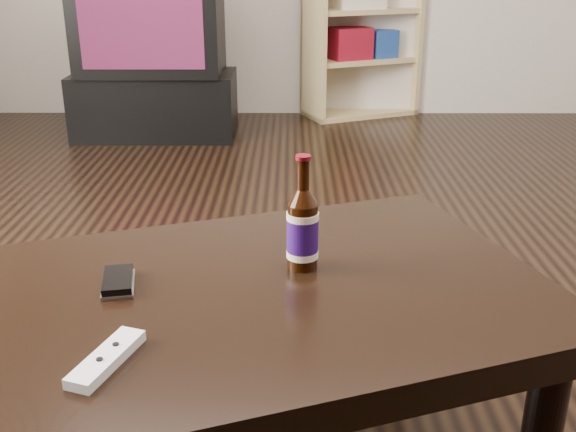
{
  "coord_description": "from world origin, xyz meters",
  "views": [
    {
      "loc": [
        -0.17,
        -1.91,
        1.11
      ],
      "look_at": [
        -0.18,
        -0.63,
        0.61
      ],
      "focal_mm": 42.0,
      "sensor_mm": 36.0,
      "label": 1
    }
  ],
  "objects_px": {
    "beer_bottle": "(303,229)",
    "phone": "(118,282)",
    "bookshelf": "(360,6)",
    "coffee_table": "(216,323)",
    "remote": "(107,359)",
    "tv": "(150,19)",
    "tv_stand": "(156,105)"
  },
  "relations": [
    {
      "from": "tv_stand",
      "to": "tv",
      "type": "height_order",
      "value": "tv"
    },
    {
      "from": "coffee_table",
      "to": "remote",
      "type": "distance_m",
      "value": 0.29
    },
    {
      "from": "tv_stand",
      "to": "phone",
      "type": "height_order",
      "value": "phone"
    },
    {
      "from": "tv_stand",
      "to": "tv",
      "type": "distance_m",
      "value": 0.53
    },
    {
      "from": "tv_stand",
      "to": "beer_bottle",
      "type": "relative_size",
      "value": 4.13
    },
    {
      "from": "bookshelf",
      "to": "phone",
      "type": "distance_m",
      "value": 3.8
    },
    {
      "from": "coffee_table",
      "to": "bookshelf",
      "type": "bearing_deg",
      "value": 80.51
    },
    {
      "from": "tv",
      "to": "beer_bottle",
      "type": "relative_size",
      "value": 3.58
    },
    {
      "from": "bookshelf",
      "to": "coffee_table",
      "type": "distance_m",
      "value": 3.8
    },
    {
      "from": "tv_stand",
      "to": "phone",
      "type": "distance_m",
      "value": 3.12
    },
    {
      "from": "phone",
      "to": "remote",
      "type": "height_order",
      "value": "same"
    },
    {
      "from": "tv",
      "to": "beer_bottle",
      "type": "xyz_separation_m",
      "value": [
        0.89,
        -2.97,
        -0.15
      ]
    },
    {
      "from": "tv_stand",
      "to": "beer_bottle",
      "type": "height_order",
      "value": "beer_bottle"
    },
    {
      "from": "phone",
      "to": "remote",
      "type": "relative_size",
      "value": 0.74
    },
    {
      "from": "bookshelf",
      "to": "coffee_table",
      "type": "bearing_deg",
      "value": -122.87
    },
    {
      "from": "remote",
      "to": "bookshelf",
      "type": "bearing_deg",
      "value": 97.9
    },
    {
      "from": "tv",
      "to": "phone",
      "type": "xyz_separation_m",
      "value": [
        0.52,
        -3.06,
        -0.23
      ]
    },
    {
      "from": "coffee_table",
      "to": "beer_bottle",
      "type": "height_order",
      "value": "beer_bottle"
    },
    {
      "from": "tv_stand",
      "to": "remote",
      "type": "relative_size",
      "value": 5.86
    },
    {
      "from": "tv",
      "to": "beer_bottle",
      "type": "bearing_deg",
      "value": -73.71
    },
    {
      "from": "tv",
      "to": "coffee_table",
      "type": "distance_m",
      "value": 3.19
    },
    {
      "from": "tv_stand",
      "to": "bookshelf",
      "type": "distance_m",
      "value": 1.59
    },
    {
      "from": "beer_bottle",
      "to": "phone",
      "type": "xyz_separation_m",
      "value": [
        -0.37,
        -0.09,
        -0.08
      ]
    },
    {
      "from": "beer_bottle",
      "to": "phone",
      "type": "bearing_deg",
      "value": -166.49
    },
    {
      "from": "coffee_table",
      "to": "phone",
      "type": "xyz_separation_m",
      "value": [
        -0.19,
        0.03,
        0.07
      ]
    },
    {
      "from": "tv_stand",
      "to": "beer_bottle",
      "type": "xyz_separation_m",
      "value": [
        0.89,
        -2.97,
        0.38
      ]
    },
    {
      "from": "tv_stand",
      "to": "beer_bottle",
      "type": "bearing_deg",
      "value": -73.72
    },
    {
      "from": "bookshelf",
      "to": "phone",
      "type": "height_order",
      "value": "bookshelf"
    },
    {
      "from": "bookshelf",
      "to": "beer_bottle",
      "type": "relative_size",
      "value": 6.0
    },
    {
      "from": "coffee_table",
      "to": "remote",
      "type": "bearing_deg",
      "value": -121.99
    },
    {
      "from": "tv",
      "to": "coffee_table",
      "type": "relative_size",
      "value": 0.58
    },
    {
      "from": "tv_stand",
      "to": "phone",
      "type": "relative_size",
      "value": 7.9
    }
  ]
}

